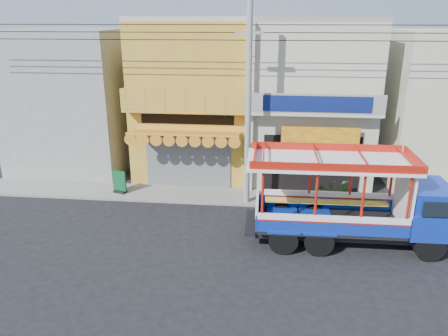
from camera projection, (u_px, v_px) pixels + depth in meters
The scene contains 12 objects.
ground at pixel (267, 239), 17.01m from camera, with size 90.00×90.00×0.00m, color black.
sidewalk at pixel (268, 198), 20.74m from camera, with size 30.00×2.00×0.12m, color slate.
shophouse_left at pixel (197, 97), 23.53m from camera, with size 6.00×7.50×8.24m.
shophouse_right at pixel (310, 99), 22.94m from camera, with size 6.00×6.75×8.24m.
party_pilaster at pixel (250, 112), 20.35m from camera, with size 0.35×0.30×8.00m, color beige.
filler_building_left at pixel (74, 100), 24.36m from camera, with size 6.00×6.00×7.60m, color gray.
filler_building_right at pixel (447, 107), 22.38m from camera, with size 6.00×6.00×7.60m, color beige.
utility_pole at pixel (252, 96), 18.54m from camera, with size 28.00×0.26×9.00m.
songthaew_truck at pixel (368, 202), 16.13m from camera, with size 7.71×2.68×3.59m.
green_sign at pixel (120, 184), 21.07m from camera, with size 0.71×0.50×1.10m.
potted_plant_a at pixel (326, 191), 20.17m from camera, with size 0.81×0.70×0.90m, color #275719.
potted_plant_c at pixel (344, 189), 20.37m from camera, with size 0.53×0.53×0.94m, color #275719.
Camera 1 is at (-0.08, -15.24, 8.22)m, focal length 35.00 mm.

